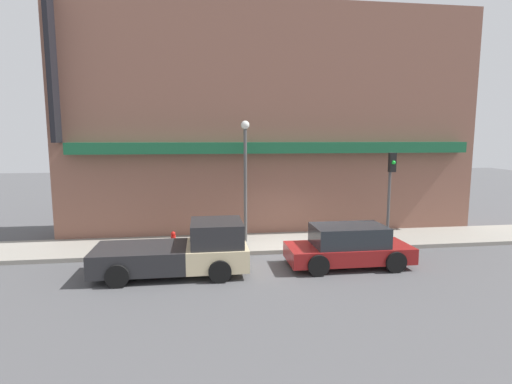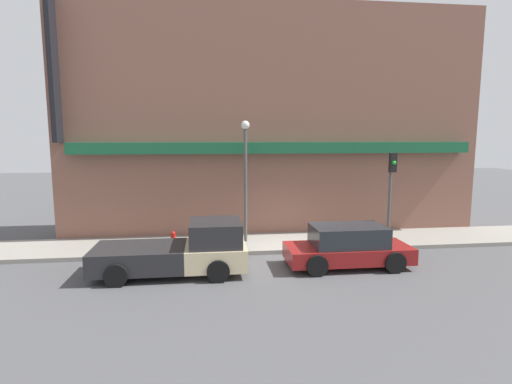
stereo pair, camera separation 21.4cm
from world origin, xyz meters
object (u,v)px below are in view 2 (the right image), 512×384
object	(u,v)px
street_lamp	(245,166)
traffic_light	(391,182)
fire_hydrant	(173,240)
pickup_truck	(181,251)
parked_car	(348,247)

from	to	relation	value
street_lamp	traffic_light	distance (m)	6.16
street_lamp	traffic_light	xyz separation A→B (m)	(6.04, -0.99, -0.63)
fire_hydrant	street_lamp	size ratio (longest dim) A/B	0.14
pickup_truck	street_lamp	size ratio (longest dim) A/B	0.99
parked_car	traffic_light	distance (m)	4.11
pickup_truck	parked_car	distance (m)	5.91
pickup_truck	parked_car	xyz separation A→B (m)	(5.91, 0.00, -0.06)
fire_hydrant	pickup_truck	bearing A→B (deg)	-79.25
fire_hydrant	traffic_light	bearing A→B (deg)	-1.44
parked_car	fire_hydrant	world-z (taller)	parked_car
parked_car	fire_hydrant	size ratio (longest dim) A/B	6.27
pickup_truck	parked_car	size ratio (longest dim) A/B	1.15
pickup_truck	street_lamp	distance (m)	4.95
pickup_truck	parked_car	world-z (taller)	pickup_truck
parked_car	street_lamp	world-z (taller)	street_lamp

